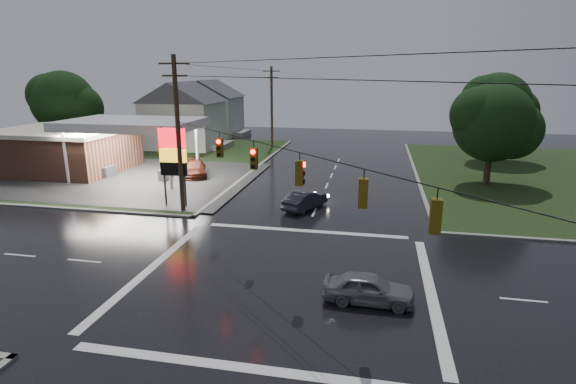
% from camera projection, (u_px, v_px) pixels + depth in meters
% --- Properties ---
extents(ground, '(120.00, 120.00, 0.00)m').
position_uv_depth(ground, '(283.00, 279.00, 22.13)').
color(ground, black).
rests_on(ground, ground).
extents(grass_nw, '(36.00, 36.00, 0.08)m').
position_uv_depth(grass_nw, '(109.00, 160.00, 51.65)').
color(grass_nw, black).
rests_on(grass_nw, ground).
extents(gas_station, '(26.20, 18.00, 5.60)m').
position_uv_depth(gas_station, '(73.00, 147.00, 44.97)').
color(gas_station, '#2D2D2D').
rests_on(gas_station, ground).
extents(pylon_sign, '(2.00, 0.35, 6.00)m').
position_uv_depth(pylon_sign, '(173.00, 154.00, 33.01)').
color(pylon_sign, '#59595E').
rests_on(pylon_sign, ground).
extents(utility_pole_nw, '(2.20, 0.32, 11.00)m').
position_uv_depth(utility_pole_nw, '(178.00, 133.00, 31.43)').
color(utility_pole_nw, '#382619').
rests_on(utility_pole_nw, ground).
extents(utility_pole_n, '(2.20, 0.32, 10.50)m').
position_uv_depth(utility_pole_n, '(272.00, 106.00, 58.48)').
color(utility_pole_n, '#382619').
rests_on(utility_pole_n, ground).
extents(traffic_signals, '(26.87, 26.87, 1.47)m').
position_uv_depth(traffic_signals, '(283.00, 149.00, 20.42)').
color(traffic_signals, black).
rests_on(traffic_signals, ground).
extents(house_near, '(11.05, 8.48, 8.60)m').
position_uv_depth(house_near, '(184.00, 114.00, 59.02)').
color(house_near, silver).
rests_on(house_near, ground).
extents(house_far, '(11.05, 8.48, 8.60)m').
position_uv_depth(house_far, '(209.00, 107.00, 70.57)').
color(house_far, silver).
rests_on(house_far, ground).
extents(tree_nw_behind, '(8.93, 7.60, 10.00)m').
position_uv_depth(tree_nw_behind, '(65.00, 102.00, 55.31)').
color(tree_nw_behind, black).
rests_on(tree_nw_behind, ground).
extents(tree_ne_near, '(7.99, 6.80, 8.98)m').
position_uv_depth(tree_ne_near, '(495.00, 123.00, 38.84)').
color(tree_ne_near, black).
rests_on(tree_ne_near, ground).
extents(tree_ne_far, '(8.46, 7.20, 9.80)m').
position_uv_depth(tree_ne_far, '(498.00, 106.00, 49.47)').
color(tree_ne_far, black).
rests_on(tree_ne_far, ground).
extents(car_north, '(3.06, 4.40, 1.37)m').
position_uv_depth(car_north, '(305.00, 200.00, 33.18)').
color(car_north, '#202128').
rests_on(car_north, ground).
extents(car_crossing, '(4.02, 1.71, 1.35)m').
position_uv_depth(car_crossing, '(369.00, 288.00, 19.71)').
color(car_crossing, slate).
rests_on(car_crossing, ground).
extents(car_pump, '(4.03, 5.62, 1.51)m').
position_uv_depth(car_pump, '(195.00, 169.00, 43.54)').
color(car_pump, '#4E1F11').
rests_on(car_pump, ground).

